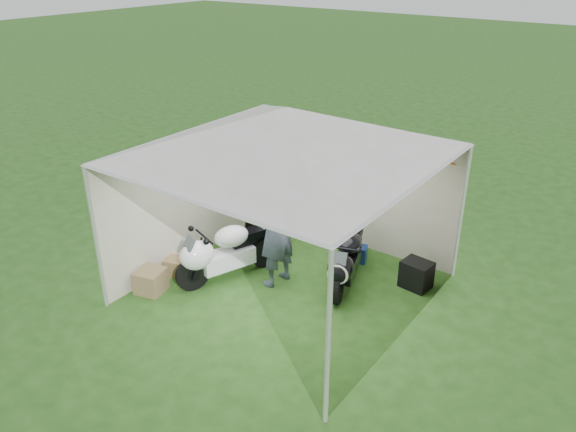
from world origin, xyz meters
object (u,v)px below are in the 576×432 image
object	(u,v)px
crate_0	(180,266)
motorcycle_black	(347,258)
canopy_tent	(289,136)
equipment_box	(416,274)
motorcycle_white	(224,251)
crate_2	(186,267)
crate_1	(151,281)
person_dark_jacket	(255,203)
person_blue_jacket	(276,229)
paddock_stand	(356,253)
crate_3	(179,267)

from	to	relation	value
crate_0	motorcycle_black	bearing A→B (deg)	28.89
canopy_tent	equipment_box	distance (m)	3.13
motorcycle_white	crate_2	distance (m)	0.85
canopy_tent	crate_1	world-z (taller)	canopy_tent
person_dark_jacket	crate_1	world-z (taller)	person_dark_jacket
canopy_tent	person_blue_jacket	size ratio (longest dim) A/B	2.87
paddock_stand	crate_2	world-z (taller)	paddock_stand
motorcycle_white	crate_3	world-z (taller)	motorcycle_white
person_blue_jacket	crate_0	distance (m)	1.85
canopy_tent	motorcycle_white	distance (m)	2.32
motorcycle_black	equipment_box	world-z (taller)	motorcycle_black
motorcycle_white	paddock_stand	size ratio (longest dim) A/B	4.80
motorcycle_white	person_blue_jacket	distance (m)	0.98
crate_2	crate_0	bearing A→B (deg)	-104.71
person_dark_jacket	motorcycle_black	bearing A→B (deg)	158.62
crate_1	person_blue_jacket	bearing A→B (deg)	43.44
crate_2	motorcycle_black	bearing A→B (deg)	27.44
person_blue_jacket	crate_1	world-z (taller)	person_blue_jacket
motorcycle_black	crate_3	size ratio (longest dim) A/B	4.00
motorcycle_black	paddock_stand	bearing A→B (deg)	90.00
motorcycle_black	crate_2	xyz separation A→B (m)	(-2.41, -1.25, -0.40)
motorcycle_white	paddock_stand	distance (m)	2.35
crate_1	crate_3	xyz separation A→B (m)	(0.00, 0.62, -0.04)
equipment_box	motorcycle_black	bearing A→B (deg)	-147.16
canopy_tent	crate_2	bearing A→B (deg)	-160.71
motorcycle_white	crate_3	bearing A→B (deg)	-133.71
motorcycle_black	paddock_stand	xyz separation A→B (m)	(-0.26, 0.78, -0.35)
motorcycle_black	crate_1	xyz separation A→B (m)	(-2.43, -1.99, -0.31)
crate_1	crate_3	world-z (taller)	crate_1
motorcycle_black	crate_3	distance (m)	2.81
motorcycle_black	paddock_stand	distance (m)	0.90
paddock_stand	crate_1	bearing A→B (deg)	-128.05
person_dark_jacket	equipment_box	xyz separation A→B (m)	(2.95, 0.47, -0.66)
crate_2	paddock_stand	bearing A→B (deg)	43.43
crate_3	motorcycle_white	bearing A→B (deg)	26.26
paddock_stand	motorcycle_white	bearing A→B (deg)	-129.00
motorcycle_white	crate_2	bearing A→B (deg)	-141.26
motorcycle_white	paddock_stand	bearing A→B (deg)	71.03
paddock_stand	crate_1	world-z (taller)	crate_1
canopy_tent	motorcycle_black	bearing A→B (deg)	43.44
motorcycle_white	motorcycle_black	distance (m)	2.00
paddock_stand	crate_2	xyz separation A→B (m)	(-2.15, -2.03, -0.05)
person_blue_jacket	crate_2	size ratio (longest dim) A/B	7.28
crate_0	crate_3	bearing A→B (deg)	-90.00
equipment_box	crate_0	size ratio (longest dim) A/B	1.07
person_dark_jacket	crate_0	bearing A→B (deg)	56.27
motorcycle_white	crate_0	bearing A→B (deg)	-135.50
motorcycle_black	crate_0	bearing A→B (deg)	-169.43
paddock_stand	crate_2	size ratio (longest dim) A/B	1.43
motorcycle_black	person_blue_jacket	size ratio (longest dim) A/B	0.89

